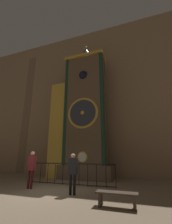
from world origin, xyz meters
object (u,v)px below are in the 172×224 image
Objects in this scene: visitor_near at (32,166)px; visitor_bench at (117,196)px; visitor_far at (73,169)px; clock_tower at (81,114)px; stanchion_post at (29,176)px.

visitor_near reaches higher than visitor_bench.
visitor_far is at bearing -10.29° from visitor_near.
clock_tower is 7.53m from visitor_bench.
visitor_near is 2.50m from visitor_far.
visitor_far reaches higher than stanchion_post.
visitor_bench is (1.96, -0.94, -0.67)m from visitor_far.
clock_tower reaches higher than visitor_far.
visitor_bench is (5.78, -2.91, -0.03)m from stanchion_post.
visitor_far is 2.28m from visitor_bench.
clock_tower is 10.35× the size of stanchion_post.
clock_tower is at bearing 111.15° from visitor_far.
visitor_far is (1.33, -4.25, -3.68)m from clock_tower.
visitor_near is at bearing 174.52° from visitor_far.
stanchion_post is 6.47m from visitor_bench.
stanchion_post is (-2.49, -2.29, -4.32)m from clock_tower.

